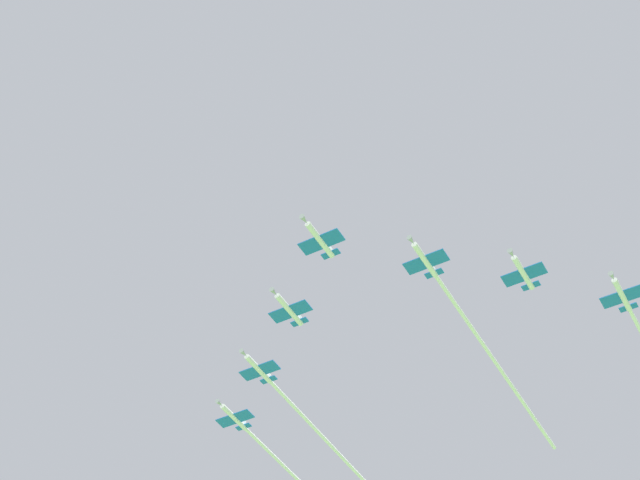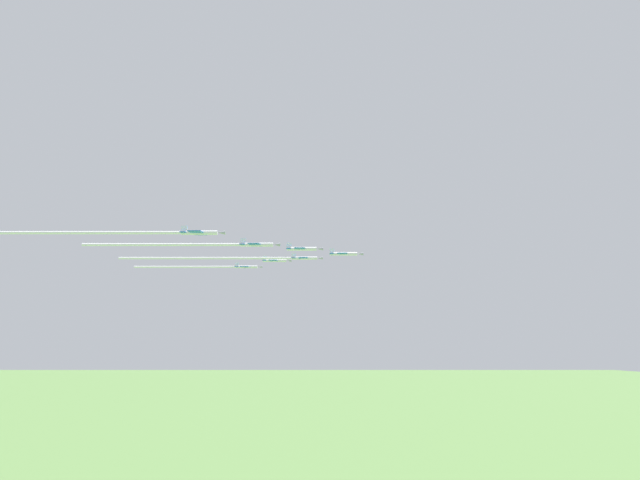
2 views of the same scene
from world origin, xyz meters
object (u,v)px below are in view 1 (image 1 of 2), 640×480
at_px(jet_port_inner, 476,335).
at_px(jet_port_trail, 273,456).
at_px(jet_starboard_inner, 289,309).
at_px(jet_port_outer, 523,272).
at_px(jet_lead, 319,239).
at_px(jet_starboard_outer, 297,409).

relative_size(jet_port_inner, jet_port_trail, 1.26).
height_order(jet_port_inner, jet_starboard_inner, jet_starboard_inner).
relative_size(jet_starboard_inner, jet_port_trail, 0.22).
distance_m(jet_port_inner, jet_port_outer, 19.41).
bearing_deg(jet_port_outer, jet_lead, 41.88).
xyz_separation_m(jet_port_outer, jet_starboard_outer, (57.38, 23.77, -0.20)).
height_order(jet_starboard_inner, jet_port_outer, jet_starboard_inner).
xyz_separation_m(jet_lead, jet_starboard_outer, (50.27, -15.80, -0.10)).
height_order(jet_lead, jet_port_trail, jet_port_trail).
height_order(jet_starboard_inner, jet_port_trail, jet_port_trail).
xyz_separation_m(jet_port_outer, jet_port_trail, (78.28, 21.31, 1.34)).
xyz_separation_m(jet_port_inner, jet_port_trail, (58.88, 21.85, 1.66)).
height_order(jet_starboard_inner, jet_starboard_outer, jet_starboard_inner).
xyz_separation_m(jet_lead, jet_port_outer, (-7.11, -39.57, 0.10)).
bearing_deg(jet_port_trail, jet_port_outer, 157.29).
distance_m(jet_starboard_inner, jet_starboard_outer, 32.82).
height_order(jet_lead, jet_starboard_inner, jet_starboard_inner).
xyz_separation_m(jet_starboard_inner, jet_port_trail, (50.66, -16.30, 1.23)).
relative_size(jet_lead, jet_port_outer, 1.00).
distance_m(jet_lead, jet_port_outer, 40.20).
height_order(jet_starboard_outer, jet_port_trail, jet_port_trail).
distance_m(jet_lead, jet_starboard_inner, 20.61).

